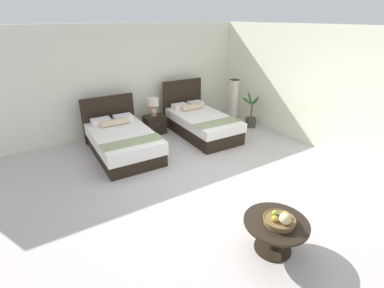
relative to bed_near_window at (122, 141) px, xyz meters
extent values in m
cube|color=#BDB3AF|center=(1.08, -2.02, -0.32)|extent=(9.62, 10.37, 0.02)
cube|color=silver|center=(1.08, 1.36, 1.06)|extent=(9.62, 0.12, 2.75)
cube|color=#E9E9CA|center=(4.09, -1.62, 1.06)|extent=(0.12, 5.97, 2.75)
cube|color=black|center=(0.00, -0.08, -0.17)|extent=(1.27, 2.04, 0.28)
cube|color=white|center=(0.00, -0.08, 0.10)|extent=(1.31, 2.08, 0.28)
cube|color=black|center=(0.03, 0.95, 0.26)|extent=(1.29, 0.10, 1.13)
cube|color=white|center=(-0.25, 0.67, 0.31)|extent=(0.44, 0.31, 0.14)
cube|color=white|center=(0.29, 0.65, 0.31)|extent=(0.44, 0.31, 0.14)
cylinder|color=beige|center=(0.01, 0.42, 0.32)|extent=(0.67, 0.17, 0.15)
cube|color=#919A6F|center=(-0.02, -0.70, 0.25)|extent=(1.28, 0.42, 0.01)
cube|color=black|center=(2.16, -0.08, -0.14)|extent=(1.18, 2.13, 0.33)
cube|color=white|center=(2.16, -0.08, 0.13)|extent=(1.22, 2.17, 0.22)
cube|color=black|center=(2.19, 1.00, 0.33)|extent=(1.20, 0.10, 1.28)
cube|color=white|center=(1.93, 0.71, 0.32)|extent=(0.41, 0.31, 0.14)
cube|color=white|center=(2.43, 0.70, 0.32)|extent=(0.41, 0.31, 0.14)
cylinder|color=beige|center=(2.17, 0.47, 0.32)|extent=(0.62, 0.17, 0.15)
cube|color=#919A6F|center=(2.14, -0.73, 0.25)|extent=(1.19, 0.44, 0.01)
cube|color=black|center=(1.15, 0.73, -0.06)|extent=(0.53, 0.40, 0.49)
sphere|color=tan|center=(1.15, 0.52, 0.01)|extent=(0.02, 0.02, 0.02)
cylinder|color=tan|center=(1.15, 0.75, 0.19)|extent=(0.15, 0.15, 0.02)
ellipsoid|color=tan|center=(1.15, 0.75, 0.31)|extent=(0.17, 0.17, 0.22)
cylinder|color=#99844C|center=(1.15, 0.75, 0.44)|extent=(0.02, 0.02, 0.04)
cylinder|color=beige|center=(1.15, 0.75, 0.56)|extent=(0.29, 0.29, 0.20)
cylinder|color=black|center=(0.68, -3.92, -0.30)|extent=(0.50, 0.50, 0.02)
cylinder|color=black|center=(0.68, -3.92, -0.09)|extent=(0.11, 0.11, 0.43)
cylinder|color=black|center=(0.68, -3.92, 0.14)|extent=(0.84, 0.84, 0.04)
cylinder|color=brown|center=(0.68, -3.96, 0.19)|extent=(0.39, 0.39, 0.07)
torus|color=brown|center=(0.68, -3.96, 0.23)|extent=(0.41, 0.41, 0.02)
sphere|color=#86AD3B|center=(0.69, -3.87, 0.26)|extent=(0.07, 0.07, 0.07)
sphere|color=gold|center=(0.60, -3.96, 0.26)|extent=(0.08, 0.08, 0.08)
sphere|color=beige|center=(0.68, -4.05, 0.29)|extent=(0.15, 0.15, 0.15)
sphere|color=orange|center=(0.77, -3.97, 0.26)|extent=(0.09, 0.09, 0.09)
cube|color=#342219|center=(3.56, 0.37, -0.29)|extent=(0.21, 0.21, 0.03)
cube|color=silver|center=(3.56, 0.37, 0.32)|extent=(0.17, 0.17, 1.20)
cube|color=#342219|center=(3.56, 0.37, 0.93)|extent=(0.21, 0.21, 0.02)
cylinder|color=#3A3A2C|center=(3.68, -0.28, -0.18)|extent=(0.30, 0.30, 0.26)
cylinder|color=brown|center=(3.68, -0.28, 0.15)|extent=(0.04, 0.04, 0.39)
ellipsoid|color=#2B5A26|center=(3.78, -0.30, 0.45)|extent=(0.25, 0.09, 0.25)
ellipsoid|color=#2B5A26|center=(3.70, -0.15, 0.50)|extent=(0.10, 0.30, 0.34)
ellipsoid|color=#2B5A26|center=(3.51, -0.26, 0.46)|extent=(0.37, 0.12, 0.29)
ellipsoid|color=#2B5A26|center=(3.65, -0.40, 0.46)|extent=(0.10, 0.29, 0.28)
camera|label=1|loc=(-1.82, -5.80, 2.59)|focal=26.46mm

